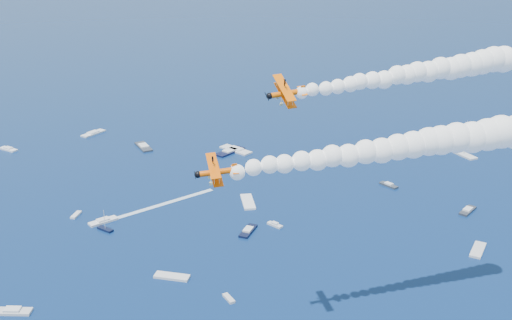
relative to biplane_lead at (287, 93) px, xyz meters
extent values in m
cube|color=white|center=(-43.32, 70.85, -58.63)|extent=(9.76, 7.07, 0.70)
cube|color=silver|center=(-63.15, 23.71, -58.63)|extent=(9.70, 4.89, 0.70)
cube|color=#313641|center=(-29.26, 142.12, -58.63)|extent=(7.93, 14.02, 0.70)
cube|color=black|center=(-42.41, 64.97, -58.63)|extent=(5.36, 5.40, 0.70)
cube|color=#333944|center=(59.44, 81.81, -58.63)|extent=(5.54, 7.47, 0.70)
cube|color=white|center=(-52.39, 77.39, -58.63)|extent=(3.53, 5.59, 0.70)
cube|color=black|center=(6.93, 129.05, -58.63)|extent=(14.24, 12.88, 0.70)
cube|color=black|center=(1.83, 55.39, -58.63)|extent=(7.32, 9.43, 0.70)
cube|color=silver|center=(103.13, 107.12, -58.63)|extent=(7.01, 13.24, 0.70)
cube|color=silver|center=(66.60, 30.86, -58.63)|extent=(8.89, 9.81, 0.70)
cube|color=white|center=(5.55, 77.02, -58.63)|extent=(4.47, 12.51, 0.70)
cube|color=white|center=(-86.63, 149.57, -58.63)|extent=(8.61, 8.23, 0.70)
cube|color=silver|center=(-51.96, 165.33, -58.63)|extent=(11.28, 11.64, 0.70)
cube|color=silver|center=(10.99, 57.91, -58.63)|extent=(4.63, 5.39, 0.70)
cube|color=silver|center=(-23.31, 32.80, -58.63)|extent=(10.14, 6.72, 0.70)
cube|color=silver|center=(-9.58, 19.44, -58.63)|extent=(2.91, 4.82, 0.70)
cube|color=#2C303B|center=(77.21, 56.21, -58.63)|extent=(8.57, 7.77, 0.70)
cube|color=silver|center=(9.66, 130.57, -58.63)|extent=(13.11, 15.19, 0.70)
cube|color=white|center=(-22.32, 81.89, -58.95)|extent=(34.56, 19.46, 0.04)
camera|label=1|loc=(-27.52, -113.43, 30.18)|focal=42.82mm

